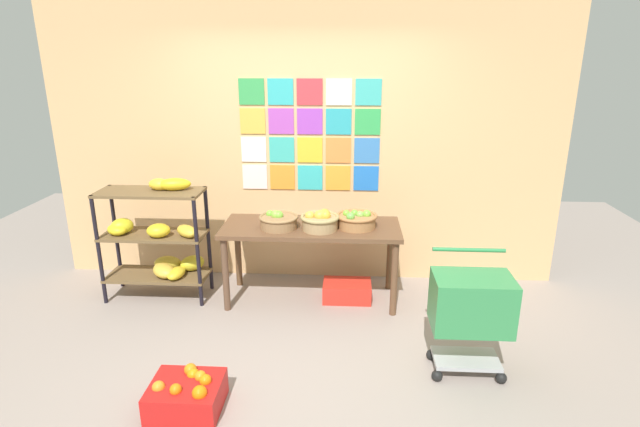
% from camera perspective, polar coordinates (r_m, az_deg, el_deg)
% --- Properties ---
extents(ground, '(9.01, 9.01, 0.00)m').
position_cam_1_polar(ground, '(4.04, -3.62, -15.98)').
color(ground, gray).
extents(back_wall_with_art, '(5.06, 0.07, 2.78)m').
position_cam_1_polar(back_wall_with_art, '(4.96, -1.79, 7.89)').
color(back_wall_with_art, '#DDAC74').
rests_on(back_wall_with_art, ground).
extents(banana_shelf_unit, '(0.96, 0.47, 1.16)m').
position_cam_1_polar(banana_shelf_unit, '(4.91, -17.89, -2.72)').
color(banana_shelf_unit, black).
rests_on(banana_shelf_unit, ground).
extents(display_table, '(1.63, 0.65, 0.74)m').
position_cam_1_polar(display_table, '(4.60, -1.02, -2.49)').
color(display_table, brown).
rests_on(display_table, ground).
extents(fruit_basket_back_left, '(0.35, 0.35, 0.16)m').
position_cam_1_polar(fruit_basket_back_left, '(4.51, -4.78, -0.83)').
color(fruit_basket_back_left, '#946C46').
rests_on(fruit_basket_back_left, display_table).
extents(fruit_basket_back_right, '(0.37, 0.37, 0.16)m').
position_cam_1_polar(fruit_basket_back_right, '(4.52, 4.21, -0.69)').
color(fruit_basket_back_right, '#A87345').
rests_on(fruit_basket_back_right, display_table).
extents(fruit_basket_left, '(0.35, 0.35, 0.18)m').
position_cam_1_polar(fruit_basket_left, '(4.45, 0.01, -0.77)').
color(fruit_basket_left, tan).
rests_on(fruit_basket_left, display_table).
extents(produce_crate_under_table, '(0.46, 0.30, 0.17)m').
position_cam_1_polar(produce_crate_under_table, '(4.82, 3.10, -8.81)').
color(produce_crate_under_table, red).
rests_on(produce_crate_under_table, ground).
extents(orange_crate_foreground, '(0.46, 0.39, 0.25)m').
position_cam_1_polar(orange_crate_foreground, '(3.59, -14.99, -19.38)').
color(orange_crate_foreground, red).
rests_on(orange_crate_foreground, ground).
extents(shopping_cart, '(0.55, 0.41, 0.89)m').
position_cam_1_polar(shopping_cart, '(3.76, 16.89, -10.13)').
color(shopping_cart, black).
rests_on(shopping_cart, ground).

